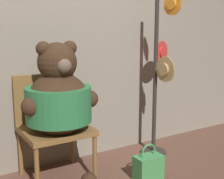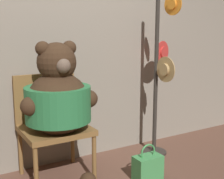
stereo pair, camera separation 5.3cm
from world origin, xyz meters
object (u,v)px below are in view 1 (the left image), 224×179
(hat_display_rack, at_px, (160,78))
(chair, at_px, (52,121))
(handbag_on_ground, at_px, (148,167))
(teddy_bear, at_px, (59,100))

(hat_display_rack, bearing_deg, chair, 173.72)
(chair, xyz_separation_m, handbag_on_ground, (0.70, -0.56, -0.40))
(teddy_bear, bearing_deg, handbag_on_ground, -28.49)
(chair, bearing_deg, hat_display_rack, -6.28)
(hat_display_rack, xyz_separation_m, handbag_on_ground, (-0.47, -0.43, -0.74))
(chair, height_order, handbag_on_ground, chair)
(chair, distance_m, handbag_on_ground, 0.98)
(handbag_on_ground, bearing_deg, teddy_bear, 151.51)
(chair, relative_size, teddy_bear, 0.75)
(teddy_bear, height_order, hat_display_rack, hat_display_rack)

